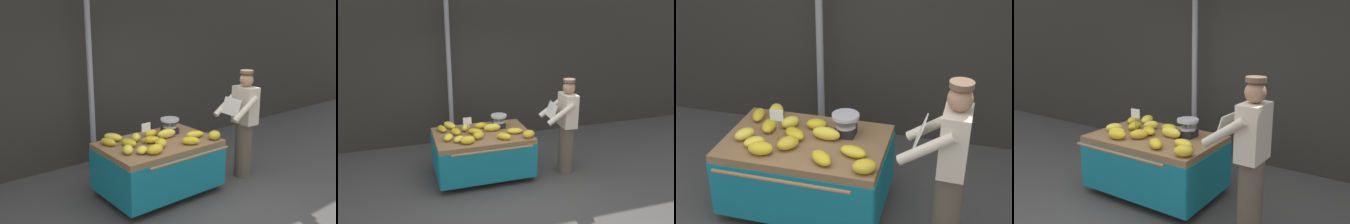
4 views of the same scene
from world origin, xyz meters
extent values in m
plane|color=#423F3D|center=(0.00, 0.00, 0.00)|extent=(60.00, 60.00, 0.00)
cube|color=#2D2B26|center=(0.00, 2.79, 1.88)|extent=(16.00, 0.24, 3.75)
cylinder|color=gray|center=(-0.51, 2.37, 1.60)|extent=(0.09, 0.09, 3.20)
cube|color=olive|center=(-0.22, 0.94, 0.75)|extent=(1.62, 1.07, 0.08)
cylinder|color=black|center=(-0.95, 0.94, 0.35)|extent=(0.05, 0.70, 0.70)
cylinder|color=#B7B7BC|center=(-0.98, 0.94, 0.35)|extent=(0.01, 0.13, 0.13)
cylinder|color=black|center=(0.52, 0.94, 0.35)|extent=(0.05, 0.70, 0.70)
cylinder|color=#B7B7BC|center=(0.55, 0.94, 0.35)|extent=(0.01, 0.13, 0.13)
cylinder|color=#4C4742|center=(-0.22, 1.39, 0.36)|extent=(0.05, 0.05, 0.71)
cube|color=#147284|center=(-0.22, 0.40, 0.41)|extent=(1.62, 0.02, 0.60)
cube|color=#147284|center=(-0.22, 1.47, 0.41)|extent=(1.62, 0.02, 0.60)
cube|color=#147284|center=(-1.03, 0.94, 0.41)|extent=(0.02, 1.07, 0.60)
cube|color=#147284|center=(0.60, 0.94, 0.41)|extent=(0.02, 1.07, 0.60)
cylinder|color=olive|center=(-0.22, 0.22, 0.77)|extent=(1.30, 0.04, 0.04)
cube|color=black|center=(0.15, 1.14, 0.84)|extent=(0.20, 0.20, 0.09)
cylinder|color=#B7B7BC|center=(0.15, 1.14, 0.94)|extent=(0.02, 0.02, 0.11)
cylinder|color=#B7B7BC|center=(0.15, 1.14, 1.01)|extent=(0.28, 0.28, 0.04)
cylinder|color=#B7B7BC|center=(0.15, 1.14, 0.90)|extent=(0.21, 0.21, 0.03)
cylinder|color=#997A51|center=(-0.48, 0.86, 0.90)|extent=(0.01, 0.01, 0.22)
cube|color=white|center=(-0.48, 0.86, 1.07)|extent=(0.14, 0.01, 0.12)
ellipsoid|color=yellow|center=(-0.46, 1.14, 0.85)|extent=(0.22, 0.24, 0.12)
ellipsoid|color=gold|center=(0.07, 0.57, 0.85)|extent=(0.28, 0.27, 0.11)
ellipsoid|color=gold|center=(-0.86, 1.23, 0.84)|extent=(0.19, 0.28, 0.10)
ellipsoid|color=gold|center=(-0.54, 0.57, 0.85)|extent=(0.26, 0.19, 0.12)
ellipsoid|color=gold|center=(-0.18, 1.18, 0.85)|extent=(0.23, 0.15, 0.11)
ellipsoid|color=yellow|center=(0.32, 0.76, 0.84)|extent=(0.29, 0.21, 0.10)
ellipsoid|color=yellow|center=(-0.02, 1.00, 0.86)|extent=(0.31, 0.16, 0.13)
ellipsoid|color=gold|center=(-0.33, 0.94, 0.84)|extent=(0.29, 0.27, 0.10)
ellipsoid|color=gold|center=(-0.65, 1.03, 0.84)|extent=(0.19, 0.28, 0.10)
ellipsoid|color=gold|center=(-0.32, 0.73, 0.85)|extent=(0.26, 0.28, 0.12)
ellipsoid|color=yellow|center=(-0.70, 1.37, 0.85)|extent=(0.26, 0.33, 0.11)
ellipsoid|color=yellow|center=(-0.81, 0.80, 0.85)|extent=(0.22, 0.26, 0.11)
ellipsoid|color=gold|center=(0.48, 0.52, 0.86)|extent=(0.27, 0.25, 0.13)
ellipsoid|color=yellow|center=(-0.66, 0.69, 0.84)|extent=(0.25, 0.24, 0.09)
cylinder|color=brown|center=(1.23, 0.62, 0.44)|extent=(0.26, 0.26, 0.88)
cube|color=beige|center=(1.23, 0.62, 1.17)|extent=(0.25, 0.39, 0.58)
sphere|color=#9E7051|center=(1.23, 0.62, 1.56)|extent=(0.21, 0.21, 0.21)
cylinder|color=brown|center=(1.23, 0.62, 1.69)|extent=(0.20, 0.20, 0.05)
cylinder|color=beige|center=(1.01, 0.42, 1.18)|extent=(0.48, 0.11, 0.37)
cylinder|color=beige|center=(1.03, 0.84, 1.18)|extent=(0.48, 0.11, 0.37)
cube|color=silver|center=(0.93, 0.63, 1.19)|extent=(0.11, 0.34, 0.25)
camera|label=1|loc=(-3.38, -3.38, 2.64)|focal=42.47mm
camera|label=2|loc=(-1.57, -4.75, 3.09)|focal=38.97mm
camera|label=3|loc=(1.22, -2.91, 3.17)|focal=50.26mm
camera|label=4|loc=(2.52, -2.59, 2.21)|focal=38.70mm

